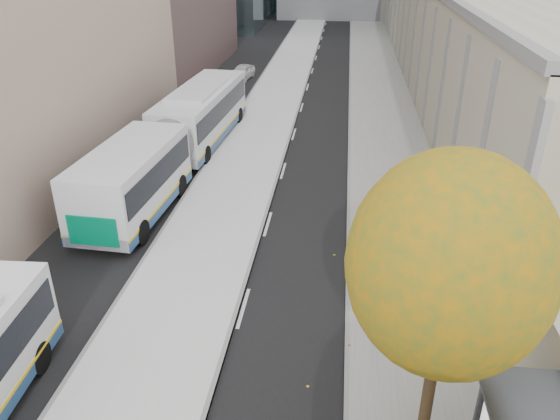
# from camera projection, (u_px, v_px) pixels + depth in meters

# --- Properties ---
(bus_platform) EXTENTS (4.25, 150.00, 0.15)m
(bus_platform) POSITION_uv_depth(u_px,v_px,m) (256.00, 137.00, 33.54)
(bus_platform) COLOR #B4B4B4
(bus_platform) RESTS_ON ground
(sidewalk) EXTENTS (4.75, 150.00, 0.08)m
(sidewalk) POSITION_uv_depth(u_px,v_px,m) (388.00, 143.00, 32.72)
(sidewalk) COLOR gray
(sidewalk) RESTS_ON ground
(building_tan) EXTENTS (18.00, 92.00, 8.00)m
(building_tan) POSITION_uv_depth(u_px,v_px,m) (488.00, 14.00, 55.47)
(building_tan) COLOR gray
(building_tan) RESTS_ON ground
(tree_c) EXTENTS (4.20, 4.20, 7.28)m
(tree_c) POSITION_uv_depth(u_px,v_px,m) (449.00, 265.00, 10.92)
(tree_c) COLOR black
(tree_c) RESTS_ON sidewalk
(bus_far) EXTENTS (3.89, 19.08, 3.16)m
(bus_far) POSITION_uv_depth(u_px,v_px,m) (178.00, 136.00, 28.62)
(bus_far) COLOR silver
(bus_far) RESTS_ON ground
(distant_car) EXTENTS (2.00, 3.82, 1.24)m
(distant_car) POSITION_uv_depth(u_px,v_px,m) (242.00, 72.00, 47.04)
(distant_car) COLOR silver
(distant_car) RESTS_ON ground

